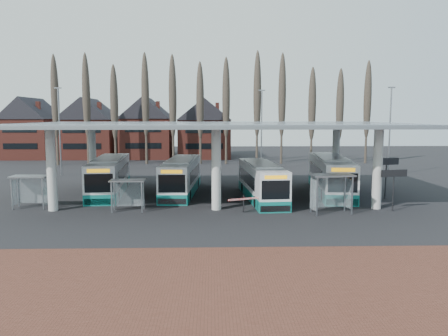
{
  "coord_description": "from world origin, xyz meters",
  "views": [
    {
      "loc": [
        -0.33,
        -29.34,
        6.93
      ],
      "look_at": [
        0.7,
        7.0,
        2.57
      ],
      "focal_mm": 35.0,
      "sensor_mm": 36.0,
      "label": 1
    }
  ],
  "objects_px": {
    "bus_2": "(261,182)",
    "shelter_2": "(331,185)",
    "shelter_1": "(128,188)",
    "shelter_0": "(31,184)",
    "bus_0": "(110,176)",
    "bus_3": "(330,176)",
    "bus_1": "(182,177)"
  },
  "relations": [
    {
      "from": "bus_2",
      "to": "shelter_2",
      "type": "bearing_deg",
      "value": -56.02
    },
    {
      "from": "shelter_1",
      "to": "bus_0",
      "type": "bearing_deg",
      "value": 111.07
    },
    {
      "from": "bus_0",
      "to": "shelter_2",
      "type": "height_order",
      "value": "bus_0"
    },
    {
      "from": "bus_0",
      "to": "shelter_0",
      "type": "xyz_separation_m",
      "value": [
        -4.41,
        -6.36,
        0.29
      ]
    },
    {
      "from": "bus_2",
      "to": "bus_3",
      "type": "relative_size",
      "value": 0.91
    },
    {
      "from": "bus_0",
      "to": "shelter_0",
      "type": "height_order",
      "value": "bus_0"
    },
    {
      "from": "shelter_2",
      "to": "bus_0",
      "type": "bearing_deg",
      "value": 146.24
    },
    {
      "from": "shelter_0",
      "to": "shelter_1",
      "type": "relative_size",
      "value": 1.07
    },
    {
      "from": "shelter_1",
      "to": "shelter_2",
      "type": "distance_m",
      "value": 14.64
    },
    {
      "from": "shelter_0",
      "to": "shelter_2",
      "type": "height_order",
      "value": "shelter_2"
    },
    {
      "from": "bus_0",
      "to": "shelter_1",
      "type": "height_order",
      "value": "bus_0"
    },
    {
      "from": "bus_0",
      "to": "bus_3",
      "type": "height_order",
      "value": "bus_3"
    },
    {
      "from": "bus_0",
      "to": "shelter_0",
      "type": "bearing_deg",
      "value": -129.85
    },
    {
      "from": "shelter_0",
      "to": "shelter_2",
      "type": "distance_m",
      "value": 22.22
    },
    {
      "from": "bus_2",
      "to": "shelter_2",
      "type": "relative_size",
      "value": 3.48
    },
    {
      "from": "bus_0",
      "to": "shelter_2",
      "type": "distance_m",
      "value": 19.71
    },
    {
      "from": "bus_2",
      "to": "shelter_0",
      "type": "distance_m",
      "value": 18.04
    },
    {
      "from": "bus_2",
      "to": "bus_1",
      "type": "bearing_deg",
      "value": 152.35
    },
    {
      "from": "bus_3",
      "to": "shelter_1",
      "type": "xyz_separation_m",
      "value": [
        -16.8,
        -7.08,
        0.12
      ]
    },
    {
      "from": "shelter_1",
      "to": "shelter_2",
      "type": "relative_size",
      "value": 0.79
    },
    {
      "from": "shelter_1",
      "to": "shelter_2",
      "type": "height_order",
      "value": "shelter_2"
    },
    {
      "from": "bus_1",
      "to": "shelter_0",
      "type": "xyz_separation_m",
      "value": [
        -10.89,
        -6.17,
        0.33
      ]
    },
    {
      "from": "bus_0",
      "to": "bus_2",
      "type": "bearing_deg",
      "value": -18.49
    },
    {
      "from": "shelter_1",
      "to": "shelter_2",
      "type": "bearing_deg",
      "value": -5.22
    },
    {
      "from": "bus_2",
      "to": "shelter_2",
      "type": "height_order",
      "value": "bus_2"
    },
    {
      "from": "bus_1",
      "to": "shelter_1",
      "type": "height_order",
      "value": "bus_1"
    },
    {
      "from": "bus_3",
      "to": "shelter_2",
      "type": "distance_m",
      "value": 8.45
    },
    {
      "from": "bus_0",
      "to": "bus_3",
      "type": "relative_size",
      "value": 0.96
    },
    {
      "from": "bus_0",
      "to": "bus_2",
      "type": "relative_size",
      "value": 1.06
    },
    {
      "from": "bus_1",
      "to": "bus_2",
      "type": "height_order",
      "value": "bus_1"
    },
    {
      "from": "shelter_0",
      "to": "shelter_1",
      "type": "height_order",
      "value": "shelter_0"
    },
    {
      "from": "bus_3",
      "to": "shelter_2",
      "type": "height_order",
      "value": "bus_3"
    }
  ]
}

